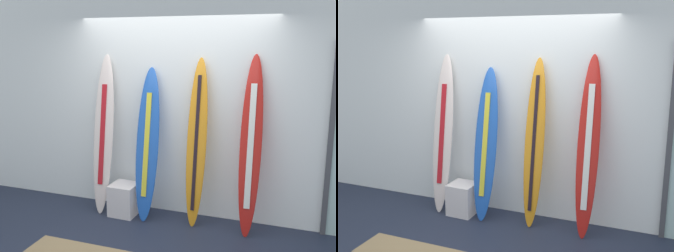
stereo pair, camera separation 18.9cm
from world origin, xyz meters
TOP-DOWN VIEW (x-y plane):
  - wall_back at (0.00, 1.30)m, footprint 7.20×0.20m
  - surfboard_ivory at (-0.89, 0.97)m, footprint 0.29×0.44m
  - surfboard_cobalt at (-0.27, 0.95)m, footprint 0.31×0.44m
  - surfboard_sunset at (0.35, 0.98)m, footprint 0.25×0.37m
  - surfboard_crimson at (1.00, 0.97)m, footprint 0.26×0.44m
  - display_block_left at (-0.58, 0.90)m, footprint 0.34×0.34m

SIDE VIEW (x-z plane):
  - display_block_left at x=-0.58m, z-range 0.00..0.41m
  - surfboard_cobalt at x=-0.27m, z-range 0.00..1.90m
  - surfboard_sunset at x=0.35m, z-range -0.02..2.01m
  - surfboard_ivory at x=-0.89m, z-range -0.01..2.04m
  - surfboard_crimson at x=1.00m, z-range 0.00..2.07m
  - wall_back at x=0.00m, z-range 0.00..2.80m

